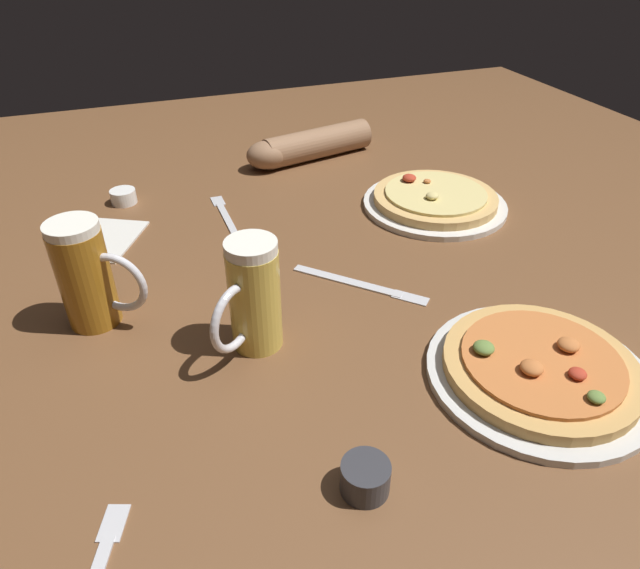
{
  "coord_description": "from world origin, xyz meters",
  "views": [
    {
      "loc": [
        -0.27,
        -0.73,
        0.55
      ],
      "look_at": [
        0.0,
        0.0,
        0.02
      ],
      "focal_mm": 31.8,
      "sensor_mm": 36.0,
      "label": 1
    }
  ],
  "objects_px": {
    "ramekin_sauce": "(365,477)",
    "napkin_folded": "(103,239)",
    "ramekin_butter": "(123,197)",
    "beer_mug_amber": "(87,275)",
    "fork_left": "(227,218)",
    "diner_arm": "(305,146)",
    "beer_mug_pale": "(252,298)",
    "pizza_plate_near": "(539,369)",
    "knife_right": "(360,284)",
    "pizza_plate_far": "(435,200)"
  },
  "relations": [
    {
      "from": "fork_left",
      "to": "napkin_folded",
      "type": "bearing_deg",
      "value": -179.91
    },
    {
      "from": "beer_mug_amber",
      "to": "ramekin_butter",
      "type": "height_order",
      "value": "beer_mug_amber"
    },
    {
      "from": "fork_left",
      "to": "pizza_plate_near",
      "type": "bearing_deg",
      "value": -63.61
    },
    {
      "from": "fork_left",
      "to": "diner_arm",
      "type": "distance_m",
      "value": 0.36
    },
    {
      "from": "beer_mug_pale",
      "to": "pizza_plate_far",
      "type": "bearing_deg",
      "value": 32.82
    },
    {
      "from": "beer_mug_amber",
      "to": "napkin_folded",
      "type": "bearing_deg",
      "value": 86.3
    },
    {
      "from": "ramekin_butter",
      "to": "napkin_folded",
      "type": "height_order",
      "value": "ramekin_butter"
    },
    {
      "from": "beer_mug_pale",
      "to": "pizza_plate_near",
      "type": "bearing_deg",
      "value": -30.5
    },
    {
      "from": "diner_arm",
      "to": "ramekin_butter",
      "type": "bearing_deg",
      "value": -168.39
    },
    {
      "from": "pizza_plate_far",
      "to": "ramekin_butter",
      "type": "bearing_deg",
      "value": 158.1
    },
    {
      "from": "beer_mug_amber",
      "to": "knife_right",
      "type": "bearing_deg",
      "value": -6.92
    },
    {
      "from": "beer_mug_amber",
      "to": "knife_right",
      "type": "distance_m",
      "value": 0.44
    },
    {
      "from": "napkin_folded",
      "to": "diner_arm",
      "type": "bearing_deg",
      "value": 26.24
    },
    {
      "from": "beer_mug_pale",
      "to": "diner_arm",
      "type": "relative_size",
      "value": 0.51
    },
    {
      "from": "ramekin_sauce",
      "to": "napkin_folded",
      "type": "bearing_deg",
      "value": 109.96
    },
    {
      "from": "pizza_plate_far",
      "to": "napkin_folded",
      "type": "distance_m",
      "value": 0.68
    },
    {
      "from": "pizza_plate_far",
      "to": "fork_left",
      "type": "bearing_deg",
      "value": 167.38
    },
    {
      "from": "pizza_plate_near",
      "to": "napkin_folded",
      "type": "xyz_separation_m",
      "value": [
        -0.55,
        0.61,
        -0.01
      ]
    },
    {
      "from": "pizza_plate_near",
      "to": "napkin_folded",
      "type": "height_order",
      "value": "pizza_plate_near"
    },
    {
      "from": "pizza_plate_far",
      "to": "napkin_folded",
      "type": "relative_size",
      "value": 1.91
    },
    {
      "from": "ramekin_sauce",
      "to": "fork_left",
      "type": "relative_size",
      "value": 0.24
    },
    {
      "from": "ramekin_butter",
      "to": "beer_mug_amber",
      "type": "bearing_deg",
      "value": -99.41
    },
    {
      "from": "ramekin_butter",
      "to": "napkin_folded",
      "type": "distance_m",
      "value": 0.16
    },
    {
      "from": "ramekin_butter",
      "to": "knife_right",
      "type": "distance_m",
      "value": 0.59
    },
    {
      "from": "ramekin_sauce",
      "to": "diner_arm",
      "type": "bearing_deg",
      "value": 74.99
    },
    {
      "from": "ramekin_sauce",
      "to": "napkin_folded",
      "type": "xyz_separation_m",
      "value": [
        -0.25,
        0.69,
        -0.02
      ]
    },
    {
      "from": "beer_mug_pale",
      "to": "knife_right",
      "type": "relative_size",
      "value": 0.91
    },
    {
      "from": "beer_mug_pale",
      "to": "ramekin_butter",
      "type": "xyz_separation_m",
      "value": [
        -0.15,
        0.56,
        -0.07
      ]
    },
    {
      "from": "ramekin_butter",
      "to": "ramekin_sauce",
      "type": "bearing_deg",
      "value": -76.8
    },
    {
      "from": "pizza_plate_far",
      "to": "knife_right",
      "type": "distance_m",
      "value": 0.35
    },
    {
      "from": "pizza_plate_near",
      "to": "diner_arm",
      "type": "relative_size",
      "value": 0.9
    },
    {
      "from": "napkin_folded",
      "to": "ramekin_butter",
      "type": "bearing_deg",
      "value": 71.34
    },
    {
      "from": "knife_right",
      "to": "ramekin_butter",
      "type": "bearing_deg",
      "value": 127.13
    },
    {
      "from": "beer_mug_pale",
      "to": "knife_right",
      "type": "xyz_separation_m",
      "value": [
        0.21,
        0.09,
        -0.08
      ]
    },
    {
      "from": "pizza_plate_far",
      "to": "fork_left",
      "type": "height_order",
      "value": "pizza_plate_far"
    },
    {
      "from": "beer_mug_amber",
      "to": "beer_mug_pale",
      "type": "xyz_separation_m",
      "value": [
        0.22,
        -0.14,
        -0.0
      ]
    },
    {
      "from": "pizza_plate_near",
      "to": "fork_left",
      "type": "bearing_deg",
      "value": 116.39
    },
    {
      "from": "fork_left",
      "to": "ramekin_butter",
      "type": "bearing_deg",
      "value": 141.37
    },
    {
      "from": "napkin_folded",
      "to": "ramekin_sauce",
      "type": "bearing_deg",
      "value": -70.04
    },
    {
      "from": "beer_mug_amber",
      "to": "napkin_folded",
      "type": "xyz_separation_m",
      "value": [
        0.02,
        0.26,
        -0.08
      ]
    },
    {
      "from": "ramekin_butter",
      "to": "pizza_plate_near",
      "type": "bearing_deg",
      "value": -57.02
    },
    {
      "from": "diner_arm",
      "to": "beer_mug_pale",
      "type": "bearing_deg",
      "value": -114.84
    },
    {
      "from": "fork_left",
      "to": "ramekin_sauce",
      "type": "bearing_deg",
      "value": -89.62
    },
    {
      "from": "pizza_plate_near",
      "to": "beer_mug_amber",
      "type": "xyz_separation_m",
      "value": [
        -0.56,
        0.34,
        0.07
      ]
    },
    {
      "from": "beer_mug_pale",
      "to": "ramekin_sauce",
      "type": "xyz_separation_m",
      "value": [
        0.05,
        -0.28,
        -0.07
      ]
    },
    {
      "from": "ramekin_butter",
      "to": "knife_right",
      "type": "relative_size",
      "value": 0.29
    },
    {
      "from": "pizza_plate_near",
      "to": "ramekin_sauce",
      "type": "xyz_separation_m",
      "value": [
        -0.3,
        -0.08,
        0.0
      ]
    },
    {
      "from": "beer_mug_amber",
      "to": "diner_arm",
      "type": "height_order",
      "value": "beer_mug_amber"
    },
    {
      "from": "beer_mug_pale",
      "to": "napkin_folded",
      "type": "relative_size",
      "value": 1.09
    },
    {
      "from": "beer_mug_pale",
      "to": "napkin_folded",
      "type": "distance_m",
      "value": 0.46
    }
  ]
}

